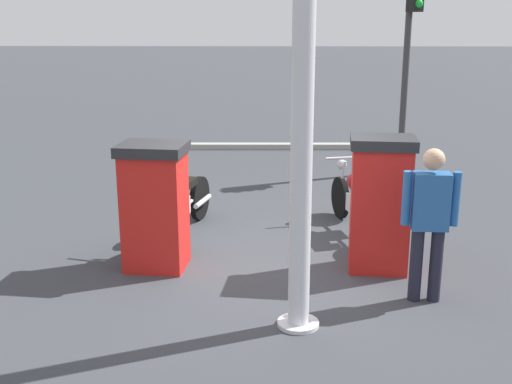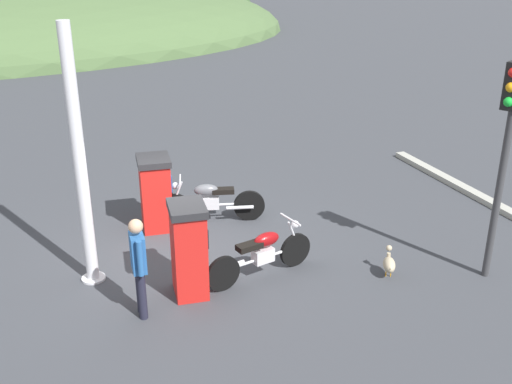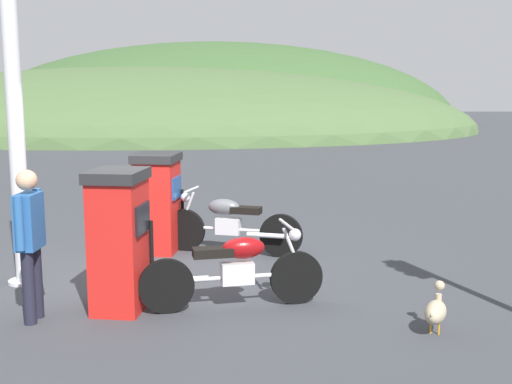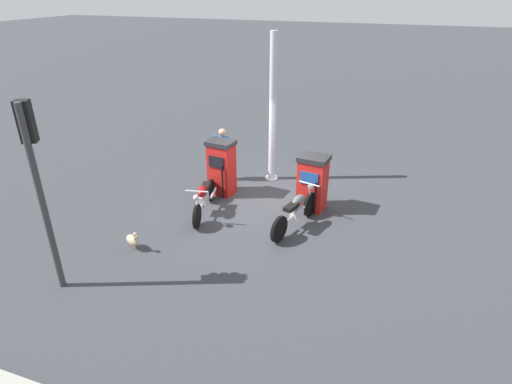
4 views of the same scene
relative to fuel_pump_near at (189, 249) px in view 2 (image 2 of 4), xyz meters
name	(u,v)px [view 2 (image 2 of 4)]	position (x,y,z in m)	size (l,w,h in m)	color
ground_plane	(180,255)	(0.12, 1.29, -0.79)	(120.00, 120.00, 0.00)	#383A3F
fuel_pump_near	(189,249)	(0.00, 0.00, 0.00)	(0.66, 0.78, 1.56)	red
fuel_pump_far	(156,193)	(0.00, 2.58, -0.04)	(0.72, 0.80, 1.48)	red
motorcycle_near_pump	(262,253)	(1.26, 0.07, -0.34)	(2.03, 0.69, 0.94)	black
motorcycle_far_pump	(211,201)	(1.08, 2.46, -0.34)	(2.08, 0.78, 0.95)	black
attendant_person	(139,262)	(-0.85, -0.35, 0.12)	(0.23, 0.57, 1.61)	#1E1E2D
wandering_duck	(389,264)	(3.29, -0.68, -0.55)	(0.36, 0.49, 0.50)	tan
roadside_traffic_light	(506,136)	(4.80, -1.26, 1.71)	(0.39, 0.31, 3.65)	#38383A
canopy_support_pole	(80,165)	(-1.44, 0.98, 1.26)	(0.40, 0.40, 4.25)	silver
road_edge_kerb	(485,200)	(6.96, 1.29, -0.73)	(0.37, 6.56, 0.12)	#9E9E93
distant_hill_main	(25,20)	(-1.88, 39.18, -0.79)	(33.81, 23.96, 11.23)	#38562D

